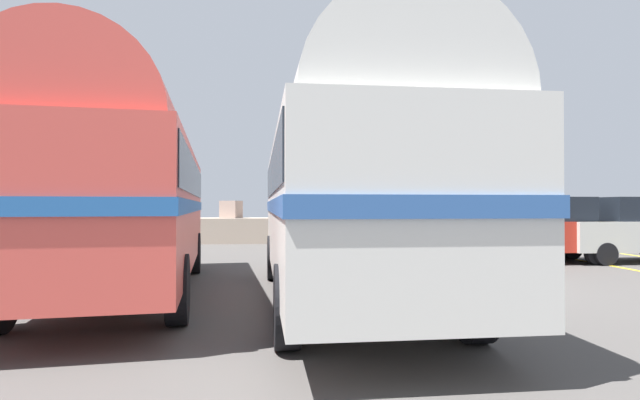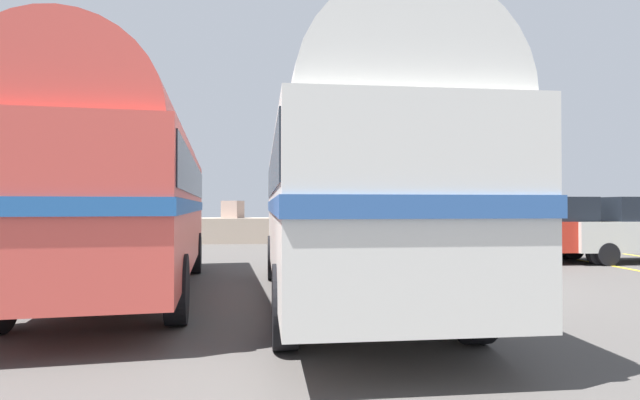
{
  "view_description": "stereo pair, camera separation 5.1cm",
  "coord_description": "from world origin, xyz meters",
  "px_view_note": "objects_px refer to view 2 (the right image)",
  "views": [
    {
      "loc": [
        -3.01,
        -9.89,
        1.63
      ],
      "look_at": [
        -2.27,
        -0.73,
        1.74
      ],
      "focal_mm": 27.45,
      "sensor_mm": 36.0,
      "label": 1
    },
    {
      "loc": [
        -2.96,
        -9.9,
        1.63
      ],
      "look_at": [
        -2.27,
        -0.73,
        1.74
      ],
      "focal_mm": 27.45,
      "sensor_mm": 36.0,
      "label": 2
    }
  ],
  "objects_px": {
    "second_coach": "(127,183)",
    "lamp_post": "(391,148)",
    "parked_car_middle": "(633,229)",
    "vintage_coach": "(344,181)",
    "parked_car_nearest": "(541,229)"
  },
  "relations": [
    {
      "from": "second_coach",
      "to": "lamp_post",
      "type": "height_order",
      "value": "lamp_post"
    },
    {
      "from": "parked_car_middle",
      "to": "lamp_post",
      "type": "bearing_deg",
      "value": 58.47
    },
    {
      "from": "vintage_coach",
      "to": "parked_car_middle",
      "type": "relative_size",
      "value": 2.11
    },
    {
      "from": "second_coach",
      "to": "parked_car_middle",
      "type": "distance_m",
      "value": 13.58
    },
    {
      "from": "parked_car_nearest",
      "to": "parked_car_middle",
      "type": "relative_size",
      "value": 1.01
    },
    {
      "from": "lamp_post",
      "to": "parked_car_nearest",
      "type": "bearing_deg",
      "value": -46.02
    },
    {
      "from": "second_coach",
      "to": "vintage_coach",
      "type": "bearing_deg",
      "value": -22.29
    },
    {
      "from": "parked_car_nearest",
      "to": "lamp_post",
      "type": "distance_m",
      "value": 5.72
    },
    {
      "from": "vintage_coach",
      "to": "parked_car_middle",
      "type": "bearing_deg",
      "value": 27.35
    },
    {
      "from": "parked_car_nearest",
      "to": "second_coach",
      "type": "bearing_deg",
      "value": 110.11
    },
    {
      "from": "vintage_coach",
      "to": "lamp_post",
      "type": "relative_size",
      "value": 1.33
    },
    {
      "from": "parked_car_nearest",
      "to": "parked_car_middle",
      "type": "distance_m",
      "value": 2.72
    },
    {
      "from": "lamp_post",
      "to": "vintage_coach",
      "type": "bearing_deg",
      "value": -107.56
    },
    {
      "from": "vintage_coach",
      "to": "parked_car_nearest",
      "type": "relative_size",
      "value": 2.08
    },
    {
      "from": "vintage_coach",
      "to": "second_coach",
      "type": "distance_m",
      "value": 4.02
    }
  ]
}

